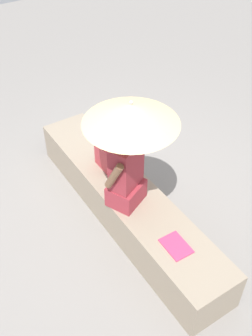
% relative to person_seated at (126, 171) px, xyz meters
% --- Properties ---
extents(ground_plane, '(14.00, 14.00, 0.00)m').
position_rel_person_seated_xyz_m(ground_plane, '(0.15, -0.09, -0.84)').
color(ground_plane, gray).
extents(stone_bench, '(2.90, 0.55, 0.46)m').
position_rel_person_seated_xyz_m(stone_bench, '(0.15, -0.09, -0.62)').
color(stone_bench, gray).
rests_on(stone_bench, ground).
extents(person_seated, '(0.40, 0.51, 0.90)m').
position_rel_person_seated_xyz_m(person_seated, '(0.00, 0.00, 0.00)').
color(person_seated, '#992D38').
rests_on(person_seated, stone_bench).
extents(parasol, '(0.83, 0.83, 1.17)m').
position_rel_person_seated_xyz_m(parasol, '(-0.05, -0.02, 0.66)').
color(parasol, '#B7B7BC').
rests_on(parasol, stone_bench).
extents(handbag_black, '(0.28, 0.21, 0.32)m').
position_rel_person_seated_xyz_m(handbag_black, '(0.54, -0.11, -0.23)').
color(handbag_black, '#B2333D').
rests_on(handbag_black, stone_bench).
extents(magazine, '(0.29, 0.21, 0.01)m').
position_rel_person_seated_xyz_m(magazine, '(-0.72, -0.06, -0.38)').
color(magazine, '#D83866').
rests_on(magazine, stone_bench).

